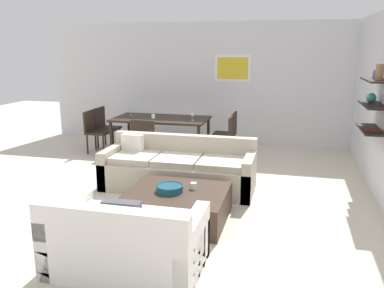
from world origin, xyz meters
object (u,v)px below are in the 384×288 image
dining_chair_left_far (105,125)px  dining_chair_left_near (95,129)px  dining_chair_foot (145,139)px  decorative_bowl (170,188)px  wine_glass_right_near (193,115)px  sofa_beige (178,170)px  dining_chair_right_near (225,135)px  dining_chair_right_far (229,131)px  dining_table (161,121)px  wine_glass_left_far (131,110)px  loveseat_white (126,242)px  candle_jar (194,186)px  wine_glass_foot (153,117)px  coffee_table (177,205)px

dining_chair_left_far → dining_chair_left_near: same height
dining_chair_left_far → dining_chair_foot: bearing=-40.2°
dining_chair_foot → dining_chair_left_near: 1.53m
decorative_bowl → wine_glass_right_near: size_ratio=2.12×
sofa_beige → dining_chair_right_near: bearing=75.2°
dining_chair_right_far → wine_glass_right_near: wine_glass_right_near is taller
dining_table → wine_glass_left_far: wine_glass_left_far is taller
loveseat_white → wine_glass_right_near: wine_glass_right_near is taller
sofa_beige → decorative_bowl: (0.23, -1.19, 0.13)m
sofa_beige → dining_chair_left_near: 2.84m
wine_glass_right_near → dining_chair_left_near: bearing=-177.1°
wine_glass_right_near → wine_glass_left_far: 1.43m
loveseat_white → decorative_bowl: loveseat_white is taller
candle_jar → dining_chair_foot: (-1.41, 2.02, 0.08)m
decorative_bowl → wine_glass_foot: wine_glass_foot is taller
coffee_table → decorative_bowl: bearing=-160.0°
dining_chair_right_far → dining_chair_left_far: 2.73m
decorative_bowl → candle_jar: 0.32m
wine_glass_left_far → dining_chair_left_near: bearing=-151.5°
dining_chair_foot → wine_glass_foot: size_ratio=6.09×
dining_chair_right_far → dining_chair_left_far: (-2.73, 0.00, 0.00)m
sofa_beige → wine_glass_foot: 1.82m
wine_glass_foot → dining_chair_right_near: bearing=9.3°
coffee_table → wine_glass_left_far: (-1.93, 3.21, 0.67)m
dining_chair_right_near → wine_glass_left_far: bearing=170.1°
dining_chair_right_far → dining_chair_left_near: same height
dining_chair_foot → wine_glass_left_far: (-0.70, 1.05, 0.36)m
coffee_table → dining_chair_right_far: size_ratio=1.42×
dining_table → dining_chair_left_near: dining_chair_left_near is taller
dining_chair_right_near → wine_glass_right_near: bearing=171.0°
dining_chair_right_far → loveseat_white: bearing=-93.6°
decorative_bowl → dining_chair_right_near: dining_chair_right_near is taller
coffee_table → wine_glass_foot: (-1.23, 2.63, 0.66)m
decorative_bowl → wine_glass_left_far: wine_glass_left_far is taller
coffee_table → decorative_bowl: 0.25m
loveseat_white → dining_chair_right_near: dining_chair_right_near is taller
dining_table → dining_chair_right_near: dining_chair_right_near is taller
candle_jar → dining_table: size_ratio=0.05×
candle_jar → dining_table: bearing=115.6°
coffee_table → dining_table: size_ratio=0.65×
sofa_beige → dining_chair_foot: (-0.92, 1.00, 0.21)m
wine_glass_left_far → wine_glass_foot: bearing=-39.7°
dining_chair_right_near → coffee_table: bearing=-92.8°
dining_chair_left_near → sofa_beige: bearing=-36.5°
wine_glass_right_near → decorative_bowl: bearing=-81.6°
dining_chair_foot → dining_chair_left_near: same height
coffee_table → wine_glass_right_near: 3.07m
loveseat_white → dining_chair_foot: (-1.08, 3.43, 0.21)m
candle_jar → dining_chair_foot: dining_chair_foot is taller
candle_jar → dining_chair_right_far: dining_chair_right_far is taller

